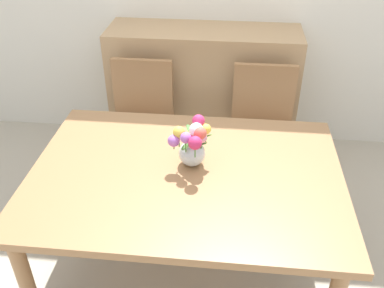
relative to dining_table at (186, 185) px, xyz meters
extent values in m
plane|color=#B7AD99|center=(0.00, 0.00, -0.66)|extent=(12.00, 12.00, 0.00)
cube|color=#9E7047|center=(0.00, 0.00, 0.06)|extent=(1.52, 1.09, 0.04)
cylinder|color=#9E7047|center=(-0.68, 0.46, -0.31)|extent=(0.07, 0.07, 0.70)
cylinder|color=#9E7047|center=(0.68, 0.46, -0.31)|extent=(0.07, 0.07, 0.70)
cube|color=#9E7047|center=(-0.42, 0.80, -0.20)|extent=(0.42, 0.42, 0.04)
cylinder|color=#9E7047|center=(-0.24, 0.62, -0.44)|extent=(0.04, 0.04, 0.44)
cylinder|color=#9E7047|center=(-0.60, 0.62, -0.44)|extent=(0.04, 0.04, 0.44)
cylinder|color=#9E7047|center=(-0.24, 0.98, -0.44)|extent=(0.04, 0.04, 0.44)
cylinder|color=#9E7047|center=(-0.60, 0.98, -0.44)|extent=(0.04, 0.04, 0.44)
cube|color=#9E7047|center=(-0.42, 1.00, 0.03)|extent=(0.42, 0.04, 0.42)
cube|color=#9E7047|center=(0.42, 0.80, -0.20)|extent=(0.42, 0.42, 0.04)
cylinder|color=#9E7047|center=(0.60, 0.62, -0.44)|extent=(0.04, 0.04, 0.44)
cylinder|color=#9E7047|center=(0.24, 0.62, -0.44)|extent=(0.04, 0.04, 0.44)
cylinder|color=#9E7047|center=(0.60, 0.98, -0.44)|extent=(0.04, 0.04, 0.44)
cylinder|color=#9E7047|center=(0.24, 0.98, -0.44)|extent=(0.04, 0.04, 0.44)
cube|color=#9E7047|center=(0.42, 1.00, 0.03)|extent=(0.42, 0.04, 0.42)
cube|color=tan|center=(-0.02, 1.33, -0.16)|extent=(1.40, 0.44, 1.00)
sphere|color=#B7933D|center=(-0.32, 1.10, 0.12)|extent=(0.04, 0.04, 0.04)
sphere|color=#B7933D|center=(0.28, 1.10, 0.12)|extent=(0.04, 0.04, 0.04)
sphere|color=#B7933D|center=(-0.32, 1.10, -0.28)|extent=(0.04, 0.04, 0.04)
sphere|color=#B7933D|center=(0.28, 1.10, -0.28)|extent=(0.04, 0.04, 0.04)
sphere|color=silver|center=(0.02, 0.07, 0.15)|extent=(0.13, 0.13, 0.13)
sphere|color=#B266C6|center=(-0.06, 0.03, 0.24)|extent=(0.06, 0.06, 0.06)
cylinder|color=#478438|center=(-0.06, 0.03, 0.22)|extent=(0.01, 0.01, 0.05)
sphere|color=#B266C6|center=(0.00, 0.01, 0.28)|extent=(0.05, 0.05, 0.05)
cylinder|color=#478438|center=(0.00, 0.01, 0.24)|extent=(0.01, 0.01, 0.08)
sphere|color=#E55B4C|center=(0.06, 0.05, 0.28)|extent=(0.06, 0.06, 0.06)
cylinder|color=#478438|center=(0.06, 0.05, 0.24)|extent=(0.01, 0.01, 0.09)
sphere|color=#D12D66|center=(0.05, 0.06, 0.25)|extent=(0.07, 0.07, 0.07)
cylinder|color=#478438|center=(0.05, 0.06, 0.22)|extent=(0.01, 0.01, 0.05)
sphere|color=#D12D66|center=(0.05, -0.03, 0.27)|extent=(0.06, 0.06, 0.06)
cylinder|color=#478438|center=(0.05, -0.03, 0.24)|extent=(0.01, 0.01, 0.08)
sphere|color=white|center=(0.04, 0.07, 0.28)|extent=(0.07, 0.07, 0.07)
cylinder|color=#478438|center=(0.04, 0.07, 0.24)|extent=(0.01, 0.01, 0.09)
sphere|color=#EA9EBC|center=(0.07, 0.05, 0.26)|extent=(0.05, 0.05, 0.05)
cylinder|color=#478438|center=(0.07, 0.05, 0.23)|extent=(0.01, 0.01, 0.06)
sphere|color=#D12D66|center=(0.05, 0.13, 0.30)|extent=(0.06, 0.06, 0.06)
cylinder|color=#478438|center=(0.05, 0.13, 0.25)|extent=(0.01, 0.01, 0.11)
sphere|color=#EFD14C|center=(0.09, 0.10, 0.27)|extent=(0.05, 0.05, 0.05)
cylinder|color=#478438|center=(0.09, 0.10, 0.23)|extent=(0.01, 0.01, 0.08)
sphere|color=#EFD14C|center=(-0.04, 0.05, 0.28)|extent=(0.06, 0.06, 0.06)
cylinder|color=#478438|center=(-0.04, 0.05, 0.24)|extent=(0.01, 0.01, 0.08)
ellipsoid|color=#478438|center=(0.00, 0.03, 0.22)|extent=(0.06, 0.07, 0.03)
ellipsoid|color=#478438|center=(0.06, 0.06, 0.21)|extent=(0.07, 0.03, 0.03)
ellipsoid|color=#478438|center=(0.00, 0.15, 0.24)|extent=(0.05, 0.07, 0.01)
ellipsoid|color=#478438|center=(0.09, 0.09, 0.24)|extent=(0.07, 0.05, 0.03)
camera|label=1|loc=(0.20, -1.64, 1.35)|focal=39.95mm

